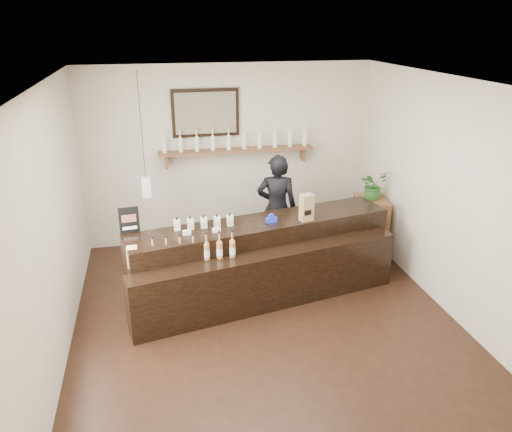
{
  "coord_description": "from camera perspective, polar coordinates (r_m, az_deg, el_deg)",
  "views": [
    {
      "loc": [
        -1.2,
        -5.08,
        3.39
      ],
      "look_at": [
        0.05,
        0.7,
        1.06
      ],
      "focal_mm": 35.0,
      "sensor_mm": 36.0,
      "label": 1
    }
  ],
  "objects": [
    {
      "name": "paper_bag",
      "position": [
        6.41,
        5.81,
        0.98
      ],
      "size": [
        0.18,
        0.15,
        0.35
      ],
      "color": "#9E734C",
      "rests_on": "counter"
    },
    {
      "name": "ground",
      "position": [
        6.23,
        0.94,
        -11.46
      ],
      "size": [
        5.0,
        5.0,
        0.0
      ],
      "primitive_type": "plane",
      "color": "black",
      "rests_on": "ground"
    },
    {
      "name": "shopkeeper",
      "position": [
        7.29,
        2.41,
        1.67
      ],
      "size": [
        0.75,
        0.59,
        1.83
      ],
      "primitive_type": "imported",
      "rotation": [
        0.0,
        0.0,
        2.89
      ],
      "color": "black",
      "rests_on": "ground"
    },
    {
      "name": "counter",
      "position": [
        6.5,
        0.82,
        -5.26
      ],
      "size": [
        3.55,
        1.62,
        1.14
      ],
      "color": "black",
      "rests_on": "ground"
    },
    {
      "name": "potted_plant",
      "position": [
        7.63,
        13.26,
        3.5
      ],
      "size": [
        0.49,
        0.45,
        0.44
      ],
      "primitive_type": "imported",
      "rotation": [
        0.0,
        0.0,
        0.34
      ],
      "color": "#2A6729",
      "rests_on": "side_cabinet"
    },
    {
      "name": "room_shell",
      "position": [
        5.49,
        1.05,
        3.63
      ],
      "size": [
        5.0,
        5.0,
        5.0
      ],
      "color": "beige",
      "rests_on": "ground"
    },
    {
      "name": "tape_dispenser",
      "position": [
        6.36,
        1.78,
        -0.34
      ],
      "size": [
        0.15,
        0.06,
        0.12
      ],
      "color": "#1C2FC4",
      "rests_on": "counter"
    },
    {
      "name": "promo_sign",
      "position": [
        6.18,
        -14.3,
        -0.48
      ],
      "size": [
        0.24,
        0.05,
        0.33
      ],
      "color": "black",
      "rests_on": "counter"
    },
    {
      "name": "back_wall_decor",
      "position": [
        7.7,
        -4.19,
        9.27
      ],
      "size": [
        2.66,
        0.96,
        1.69
      ],
      "color": "brown",
      "rests_on": "ground"
    },
    {
      "name": "side_cabinet",
      "position": [
        7.86,
        12.86,
        -1.08
      ],
      "size": [
        0.54,
        0.68,
        0.88
      ],
      "color": "brown",
      "rests_on": "ground"
    }
  ]
}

